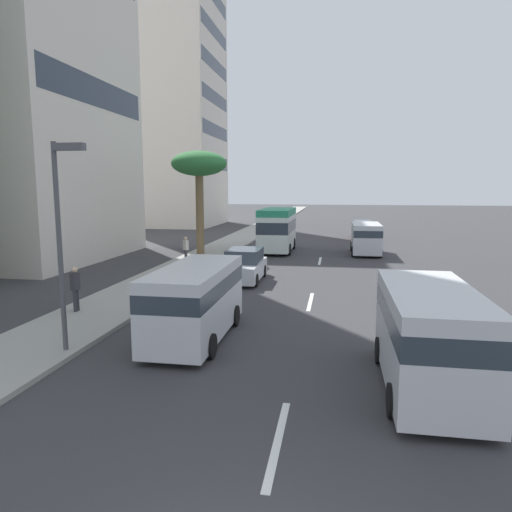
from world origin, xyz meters
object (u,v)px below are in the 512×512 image
at_px(pedestrian_mid_block, 75,287).
at_px(minibus_third, 277,228).
at_px(palm_tree, 199,167).
at_px(pedestrian_near_lamp, 186,248).
at_px(car_fifth, 362,230).
at_px(street_lamp, 62,222).
at_px(van_fourth, 429,333).
at_px(van_second, 366,237).
at_px(car_sixth, 244,266).
at_px(van_lead, 196,298).

bearing_deg(pedestrian_mid_block, minibus_third, 175.09).
xyz_separation_m(pedestrian_mid_block, palm_tree, (15.81, -0.20, 5.13)).
distance_m(minibus_third, pedestrian_near_lamp, 8.60).
xyz_separation_m(minibus_third, pedestrian_near_lamp, (-7.03, 4.89, -0.73)).
relative_size(car_fifth, palm_tree, 0.65).
bearing_deg(car_fifth, minibus_third, 146.97).
distance_m(palm_tree, street_lamp, 20.02).
bearing_deg(van_fourth, car_fifth, -0.40).
xyz_separation_m(pedestrian_near_lamp, pedestrian_mid_block, (-11.99, 0.39, 0.06)).
height_order(van_fourth, pedestrian_mid_block, van_fourth).
bearing_deg(van_fourth, palm_tree, 29.71).
relative_size(van_second, street_lamp, 0.79).
bearing_deg(van_fourth, van_second, 0.21).
distance_m(van_fourth, car_sixth, 14.03).
bearing_deg(van_lead, pedestrian_mid_block, -110.13).
relative_size(minibus_third, car_fifth, 1.34).
bearing_deg(pedestrian_mid_block, van_fourth, 79.21).
relative_size(car_sixth, pedestrian_mid_block, 2.46).
distance_m(car_sixth, street_lamp, 12.27).
bearing_deg(palm_tree, street_lamp, -174.45).
distance_m(van_second, palm_tree, 12.91).
bearing_deg(pedestrian_mid_block, car_sixth, 157.11).
relative_size(van_fourth, pedestrian_near_lamp, 3.21).
height_order(van_second, pedestrian_near_lamp, van_second).
bearing_deg(street_lamp, palm_tree, 5.55).
height_order(van_lead, pedestrian_mid_block, van_lead).
distance_m(car_fifth, street_lamp, 35.10).
xyz_separation_m(van_fourth, pedestrian_near_lamp, (16.65, 11.49, -0.37)).
relative_size(car_fifth, car_sixth, 1.10).
bearing_deg(car_sixth, car_fifth, 162.06).
distance_m(van_fourth, palm_tree, 24.05).
relative_size(van_second, van_fourth, 0.90).
bearing_deg(van_second, street_lamp, 156.83).
height_order(minibus_third, car_fifth, minibus_third).
height_order(pedestrian_mid_block, palm_tree, palm_tree).
distance_m(car_fifth, pedestrian_near_lamp, 21.11).
height_order(van_fourth, car_sixth, van_fourth).
relative_size(minibus_third, car_sixth, 1.47).
height_order(minibus_third, car_sixth, minibus_third).
bearing_deg(van_lead, minibus_third, -179.92).
height_order(car_fifth, pedestrian_near_lamp, pedestrian_near_lamp).
bearing_deg(street_lamp, van_lead, -57.53).
bearing_deg(car_sixth, palm_tree, -149.86).
bearing_deg(van_second, pedestrian_mid_block, 147.65).
bearing_deg(car_sixth, van_fourth, 29.42).
bearing_deg(car_sixth, minibus_third, 178.60).
height_order(pedestrian_near_lamp, street_lamp, street_lamp).
height_order(minibus_third, palm_tree, palm_tree).
relative_size(van_second, car_sixth, 1.11).
distance_m(minibus_third, car_sixth, 11.52).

